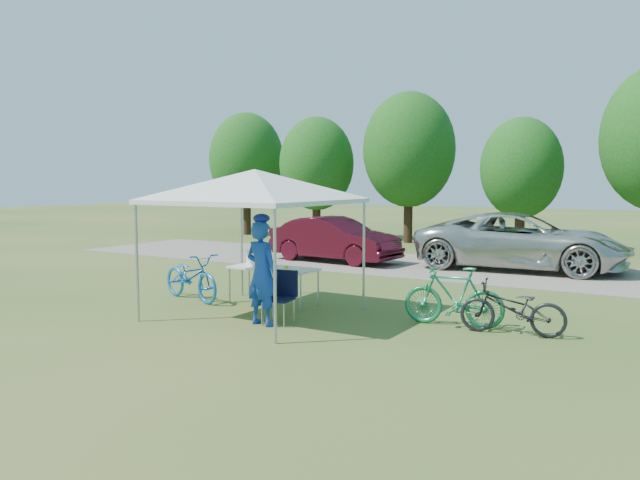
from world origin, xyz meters
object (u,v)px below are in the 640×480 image
(bike_blue, at_px, (191,276))
(sedan, at_px, (335,239))
(cooler, at_px, (259,258))
(minivan, at_px, (521,241))
(cyclist, at_px, (262,273))
(folding_chair, at_px, (282,292))
(bike_dark, at_px, (512,308))
(bike_green, at_px, (454,296))
(folding_table, at_px, (273,269))

(bike_blue, height_order, sedan, sedan)
(cooler, distance_m, minivan, 8.39)
(minivan, bearing_deg, cooler, 151.11)
(cyclist, bearing_deg, bike_blue, -15.67)
(folding_chair, bearing_deg, bike_blue, 155.57)
(folding_chair, distance_m, bike_dark, 3.92)
(cooler, bearing_deg, folding_chair, -41.83)
(cyclist, relative_size, bike_green, 1.06)
(bike_green, height_order, minivan, minivan)
(folding_table, xyz_separation_m, bike_blue, (-1.74, -0.54, -0.21))
(cooler, height_order, minivan, minivan)
(folding_table, distance_m, bike_green, 3.82)
(cooler, bearing_deg, bike_dark, -1.05)
(folding_chair, distance_m, bike_green, 3.01)
(minivan, bearing_deg, bike_dark, -171.79)
(sedan, bearing_deg, bike_blue, -170.75)
(folding_table, relative_size, sedan, 0.44)
(cooler, bearing_deg, folding_table, -0.00)
(bike_green, xyz_separation_m, sedan, (-6.03, 6.41, 0.19))
(sedan, bearing_deg, folding_chair, -151.39)
(bike_green, bearing_deg, minivan, 177.80)
(cyclist, relative_size, bike_blue, 0.96)
(folding_table, relative_size, cyclist, 1.01)
(bike_dark, xyz_separation_m, sedan, (-7.06, 6.51, 0.26))
(bike_green, distance_m, minivan, 7.64)
(bike_green, relative_size, bike_dark, 1.03)
(folding_chair, bearing_deg, cooler, 129.01)
(cyclist, distance_m, bike_dark, 4.24)
(bike_blue, height_order, minivan, minivan)
(cyclist, height_order, bike_dark, cyclist)
(cyclist, bearing_deg, bike_green, -143.97)
(folding_table, relative_size, folding_chair, 1.98)
(folding_chair, height_order, minivan, minivan)
(cyclist, bearing_deg, bike_dark, -152.12)
(folding_table, distance_m, bike_dark, 4.85)
(sedan, bearing_deg, bike_green, -131.43)
(folding_chair, xyz_separation_m, cooler, (-1.47, 1.32, 0.37))
(cooler, relative_size, cyclist, 0.25)
(cooler, xyz_separation_m, sedan, (-1.85, 6.42, -0.22))
(cooler, distance_m, sedan, 6.69)
(folding_chair, distance_m, minivan, 9.17)
(bike_dark, distance_m, sedan, 9.61)
(bike_dark, bearing_deg, cyclist, -76.45)
(cyclist, relative_size, bike_dark, 1.09)
(bike_green, bearing_deg, bike_blue, -91.41)
(cyclist, distance_m, bike_blue, 2.89)
(folding_table, bearing_deg, cyclist, -60.73)
(folding_table, xyz_separation_m, cooler, (-0.36, 0.00, 0.21))
(cooler, height_order, bike_green, cooler)
(folding_table, xyz_separation_m, folding_chair, (1.11, -1.32, -0.16))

